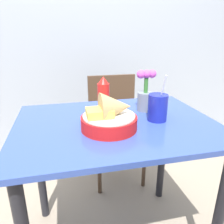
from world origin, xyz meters
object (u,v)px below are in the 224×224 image
at_px(food_basket, 111,116).
at_px(flower_vase, 146,94).
at_px(chair_far_window, 114,118).
at_px(ketchup_bottle, 103,96).
at_px(drink_cup, 158,108).

bearing_deg(food_basket, flower_vase, 39.68).
height_order(chair_far_window, ketchup_bottle, ketchup_bottle).
bearing_deg(drink_cup, chair_far_window, 93.12).
bearing_deg(ketchup_bottle, food_basket, -91.22).
distance_m(chair_far_window, ketchup_bottle, 0.72).
height_order(chair_far_window, drink_cup, drink_cup).
distance_m(food_basket, flower_vase, 0.31).
xyz_separation_m(chair_far_window, flower_vase, (0.03, -0.58, 0.36)).
xyz_separation_m(chair_far_window, ketchup_bottle, (-0.20, -0.59, 0.36)).
bearing_deg(flower_vase, food_basket, -140.32).
relative_size(ketchup_bottle, flower_vase, 0.90).
distance_m(food_basket, ketchup_bottle, 0.19).
bearing_deg(food_basket, chair_far_window, 75.26).
height_order(chair_far_window, food_basket, food_basket).
bearing_deg(chair_far_window, drink_cup, -86.88).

